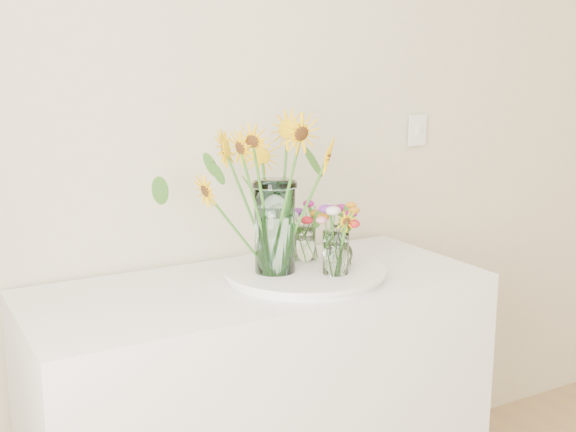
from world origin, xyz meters
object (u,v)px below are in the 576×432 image
at_px(counter, 260,418).
at_px(small_vase_b, 339,246).
at_px(tray, 305,274).
at_px(mason_jar, 275,227).
at_px(small_vase_a, 336,253).
at_px(small_vase_c, 306,244).

bearing_deg(counter, small_vase_b, -8.98).
relative_size(counter, tray, 2.92).
height_order(mason_jar, small_vase_a, mason_jar).
bearing_deg(small_vase_b, small_vase_a, -128.15).
height_order(counter, small_vase_a, small_vase_a).
bearing_deg(mason_jar, counter, 166.25).
distance_m(mason_jar, small_vase_a, 0.20).
bearing_deg(small_vase_a, small_vase_b, 51.85).
distance_m(mason_jar, small_vase_c, 0.19).
relative_size(counter, mason_jar, 4.87).
distance_m(counter, mason_jar, 0.62).
bearing_deg(tray, counter, 169.43).
bearing_deg(tray, mason_jar, 171.11).
distance_m(counter, small_vase_c, 0.57).
bearing_deg(tray, small_vase_c, 57.88).
height_order(small_vase_b, small_vase_c, small_vase_b).
relative_size(tray, mason_jar, 1.67).
relative_size(mason_jar, small_vase_a, 2.12).
bearing_deg(small_vase_b, counter, 171.02).
distance_m(tray, small_vase_b, 0.14).
height_order(counter, small_vase_b, small_vase_b).
xyz_separation_m(tray, small_vase_c, (0.06, 0.09, 0.07)).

